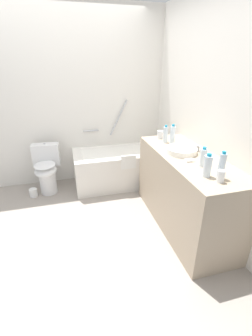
{
  "coord_description": "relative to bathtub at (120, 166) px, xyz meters",
  "views": [
    {
      "loc": [
        0.01,
        -2.35,
        1.8
      ],
      "look_at": [
        0.67,
        0.1,
        0.63
      ],
      "focal_mm": 24.58,
      "sensor_mm": 36.0,
      "label": 1
    }
  ],
  "objects": [
    {
      "name": "bathtub",
      "position": [
        0.0,
        0.0,
        0.0
      ],
      "size": [
        1.42,
        0.7,
        1.27
      ],
      "color": "white",
      "rests_on": "ground_plane"
    },
    {
      "name": "drinking_glass_1",
      "position": [
        0.41,
        -0.55,
        0.64
      ],
      "size": [
        0.08,
        0.08,
        0.1
      ],
      "primitive_type": "cylinder",
      "color": "white",
      "rests_on": "vanity_counter"
    },
    {
      "name": "soap_dish",
      "position": [
        0.4,
        -1.35,
        0.6
      ],
      "size": [
        0.09,
        0.06,
        0.02
      ],
      "primitive_type": "cube",
      "color": "white",
      "rests_on": "vanity_counter"
    },
    {
      "name": "sink_faucet",
      "position": [
        0.63,
        -1.12,
        0.62
      ],
      "size": [
        0.11,
        0.15,
        0.07
      ],
      "color": "#AEAEB3",
      "rests_on": "vanity_counter"
    },
    {
      "name": "sink_basin",
      "position": [
        0.43,
        -1.12,
        0.62
      ],
      "size": [
        0.33,
        0.33,
        0.06
      ],
      "primitive_type": "cylinder",
      "color": "white",
      "rests_on": "vanity_counter"
    },
    {
      "name": "drinking_glass_0",
      "position": [
        0.43,
        -1.81,
        0.65
      ],
      "size": [
        0.06,
        0.06,
        0.1
      ],
      "primitive_type": "cylinder",
      "color": "white",
      "rests_on": "vanity_counter"
    },
    {
      "name": "wall_right_mirror",
      "position": [
        0.81,
        -0.9,
        0.98
      ],
      "size": [
        0.1,
        2.89,
        2.55
      ],
      "primitive_type": "cube",
      "color": "white",
      "rests_on": "ground_plane"
    },
    {
      "name": "toilet",
      "position": [
        -1.11,
        0.02,
        0.08
      ],
      "size": [
        0.4,
        0.52,
        0.72
      ],
      "rotation": [
        0.0,
        0.0,
        -1.66
      ],
      "color": "white",
      "rests_on": "ground_plane"
    },
    {
      "name": "water_bottle_3",
      "position": [
        0.46,
        -1.48,
        0.68
      ],
      "size": [
        0.06,
        0.06,
        0.19
      ],
      "color": "silver",
      "rests_on": "vanity_counter"
    },
    {
      "name": "water_bottle_0",
      "position": [
        0.44,
        -0.84,
        0.71
      ],
      "size": [
        0.06,
        0.06,
        0.25
      ],
      "color": "silver",
      "rests_on": "vanity_counter"
    },
    {
      "name": "vanity_counter",
      "position": [
        0.47,
        -1.21,
        0.15
      ],
      "size": [
        0.58,
        1.56,
        0.89
      ],
      "primitive_type": "cube",
      "color": "tan",
      "rests_on": "ground_plane"
    },
    {
      "name": "ground_plane",
      "position": [
        -0.78,
        -0.9,
        -0.3
      ],
      "size": [
        4.1,
        4.1,
        0.0
      ],
      "primitive_type": "plane",
      "color": "#9E9389"
    },
    {
      "name": "water_bottle_4",
      "position": [
        0.37,
        -1.69,
        0.69
      ],
      "size": [
        0.07,
        0.07,
        0.21
      ],
      "color": "silver",
      "rests_on": "vanity_counter"
    },
    {
      "name": "toilet_paper_roll",
      "position": [
        -1.33,
        -0.09,
        -0.24
      ],
      "size": [
        0.11,
        0.11,
        0.12
      ],
      "primitive_type": "cylinder",
      "color": "white",
      "rests_on": "ground_plane"
    },
    {
      "name": "water_bottle_1",
      "position": [
        0.41,
        -0.73,
        0.7
      ],
      "size": [
        0.06,
        0.06,
        0.22
      ],
      "color": "silver",
      "rests_on": "vanity_counter"
    },
    {
      "name": "water_bottle_2",
      "position": [
        0.47,
        -1.75,
        0.71
      ],
      "size": [
        0.06,
        0.06,
        0.24
      ],
      "color": "silver",
      "rests_on": "vanity_counter"
    },
    {
      "name": "wall_back_tiled",
      "position": [
        -0.78,
        0.4,
        0.98
      ],
      "size": [
        3.5,
        0.1,
        2.55
      ],
      "primitive_type": "cube",
      "color": "white",
      "rests_on": "ground_plane"
    }
  ]
}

